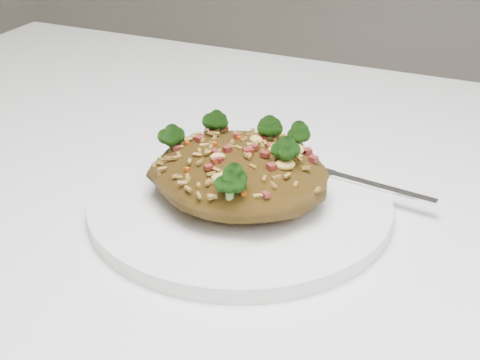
{
  "coord_description": "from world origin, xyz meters",
  "views": [
    {
      "loc": [
        0.15,
        -0.46,
        1.05
      ],
      "look_at": [
        -0.05,
        -0.01,
        0.78
      ],
      "focal_mm": 50.0,
      "sensor_mm": 36.0,
      "label": 1
    }
  ],
  "objects_px": {
    "plate": "(240,202)",
    "fried_rice": "(240,165)",
    "fork": "(356,180)",
    "dining_table": "(290,299)"
  },
  "relations": [
    {
      "from": "dining_table",
      "to": "fork",
      "type": "xyz_separation_m",
      "value": [
        0.04,
        0.05,
        0.11
      ]
    },
    {
      "from": "dining_table",
      "to": "plate",
      "type": "distance_m",
      "value": 0.11
    },
    {
      "from": "fried_rice",
      "to": "fork",
      "type": "xyz_separation_m",
      "value": [
        0.09,
        0.06,
        -0.03
      ]
    },
    {
      "from": "plate",
      "to": "fried_rice",
      "type": "distance_m",
      "value": 0.04
    },
    {
      "from": "fork",
      "to": "fried_rice",
      "type": "bearing_deg",
      "value": -135.6
    },
    {
      "from": "dining_table",
      "to": "fried_rice",
      "type": "distance_m",
      "value": 0.14
    },
    {
      "from": "plate",
      "to": "fried_rice",
      "type": "xyz_separation_m",
      "value": [
        0.0,
        0.0,
        0.04
      ]
    },
    {
      "from": "fried_rice",
      "to": "fork",
      "type": "bearing_deg",
      "value": 36.45
    },
    {
      "from": "fried_rice",
      "to": "fork",
      "type": "relative_size",
      "value": 0.95
    },
    {
      "from": "dining_table",
      "to": "plate",
      "type": "relative_size",
      "value": 4.6
    }
  ]
}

